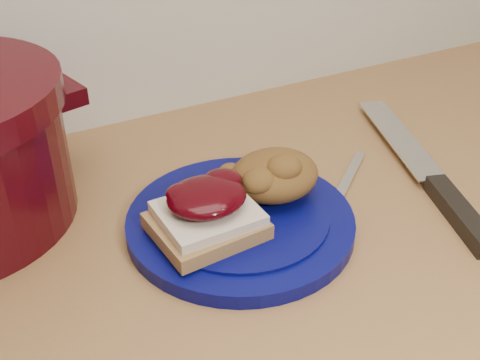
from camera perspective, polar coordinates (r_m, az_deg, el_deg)
name	(u,v)px	position (r m, az deg, el deg)	size (l,w,h in m)	color
plate	(240,222)	(0.67, 0.04, -4.03)	(0.25, 0.25, 0.02)	#05074D
sandwich	(207,212)	(0.62, -3.18, -3.06)	(0.12, 0.10, 0.05)	olive
stuffing_mound	(274,175)	(0.68, 3.29, 0.46)	(0.10, 0.09, 0.05)	brown
chef_knife	(441,190)	(0.76, 18.52, -0.91)	(0.14, 0.35, 0.02)	black
butter_knife	(345,183)	(0.76, 9.97, -0.28)	(0.16, 0.01, 0.00)	silver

